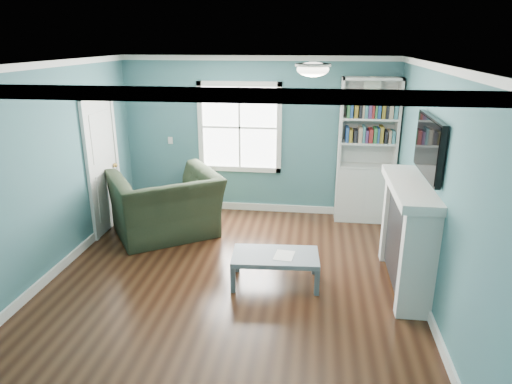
# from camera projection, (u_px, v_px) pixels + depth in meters

# --- Properties ---
(floor) EXTENTS (5.00, 5.00, 0.00)m
(floor) POSITION_uv_depth(u_px,v_px,m) (231.00, 281.00, 5.64)
(floor) COLOR black
(floor) RESTS_ON ground
(room_walls) EXTENTS (5.00, 5.00, 5.00)m
(room_walls) POSITION_uv_depth(u_px,v_px,m) (229.00, 157.00, 5.14)
(room_walls) COLOR teal
(room_walls) RESTS_ON ground
(trim) EXTENTS (4.50, 5.00, 2.60)m
(trim) POSITION_uv_depth(u_px,v_px,m) (230.00, 186.00, 5.25)
(trim) COLOR white
(trim) RESTS_ON ground
(window) EXTENTS (1.40, 0.06, 1.50)m
(window) POSITION_uv_depth(u_px,v_px,m) (240.00, 128.00, 7.55)
(window) COLOR white
(window) RESTS_ON room_walls
(bookshelf) EXTENTS (0.90, 0.35, 2.31)m
(bookshelf) POSITION_uv_depth(u_px,v_px,m) (366.00, 166.00, 7.28)
(bookshelf) COLOR silver
(bookshelf) RESTS_ON ground
(fireplace) EXTENTS (0.44, 1.58, 1.30)m
(fireplace) POSITION_uv_depth(u_px,v_px,m) (407.00, 237.00, 5.36)
(fireplace) COLOR black
(fireplace) RESTS_ON ground
(tv) EXTENTS (0.06, 1.10, 0.65)m
(tv) POSITION_uv_depth(u_px,v_px,m) (429.00, 146.00, 5.00)
(tv) COLOR black
(tv) RESTS_ON fireplace
(door) EXTENTS (0.12, 0.98, 2.17)m
(door) POSITION_uv_depth(u_px,v_px,m) (103.00, 162.00, 6.89)
(door) COLOR silver
(door) RESTS_ON ground
(ceiling_fixture) EXTENTS (0.38, 0.38, 0.15)m
(ceiling_fixture) POSITION_uv_depth(u_px,v_px,m) (313.00, 68.00, 4.81)
(ceiling_fixture) COLOR white
(ceiling_fixture) RESTS_ON room_walls
(light_switch) EXTENTS (0.08, 0.01, 0.12)m
(light_switch) POSITION_uv_depth(u_px,v_px,m) (170.00, 140.00, 7.78)
(light_switch) COLOR white
(light_switch) RESTS_ON room_walls
(recliner) EXTENTS (1.77, 1.63, 1.30)m
(recliner) POSITION_uv_depth(u_px,v_px,m) (165.00, 194.00, 6.79)
(recliner) COLOR black
(recliner) RESTS_ON ground
(coffee_table) EXTENTS (1.08, 0.64, 0.38)m
(coffee_table) POSITION_uv_depth(u_px,v_px,m) (275.00, 258.00, 5.51)
(coffee_table) COLOR #4C555C
(coffee_table) RESTS_ON ground
(paper_sheet) EXTENTS (0.25, 0.31, 0.00)m
(paper_sheet) POSITION_uv_depth(u_px,v_px,m) (284.00, 255.00, 5.47)
(paper_sheet) COLOR white
(paper_sheet) RESTS_ON coffee_table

